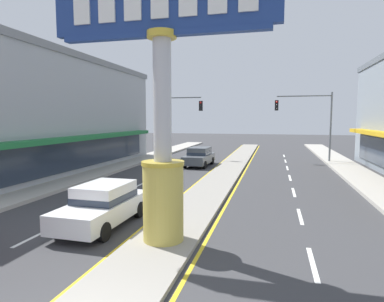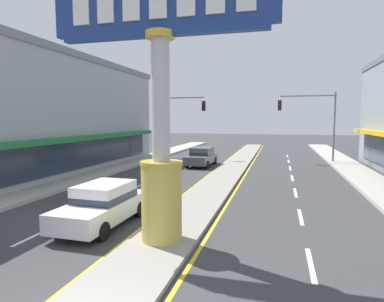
{
  "view_description": "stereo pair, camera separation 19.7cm",
  "coord_description": "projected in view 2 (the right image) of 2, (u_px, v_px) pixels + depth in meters",
  "views": [
    {
      "loc": [
        3.25,
        -4.15,
        3.89
      ],
      "look_at": [
        0.08,
        8.43,
        2.6
      ],
      "focal_mm": 30.41,
      "sensor_mm": 36.0,
      "label": 1
    },
    {
      "loc": [
        3.44,
        -4.1,
        3.89
      ],
      "look_at": [
        0.08,
        8.43,
        2.6
      ],
      "focal_mm": 30.41,
      "sensor_mm": 36.0,
      "label": 2
    }
  ],
  "objects": [
    {
      "name": "median_strip",
      "position": [
        227.0,
        174.0,
        22.5
      ],
      "size": [
        2.11,
        52.0,
        0.14
      ],
      "primitive_type": "cube",
      "color": "gray",
      "rests_on": "ground"
    },
    {
      "name": "sidewalk_left",
      "position": [
        97.0,
        173.0,
        22.87
      ],
      "size": [
        2.43,
        60.0,
        0.18
      ],
      "primitive_type": "cube",
      "color": "#ADA89E",
      "rests_on": "ground"
    },
    {
      "name": "sidewalk_right",
      "position": [
        377.0,
        186.0,
        18.29
      ],
      "size": [
        2.43,
        60.0,
        0.18
      ],
      "primitive_type": "cube",
      "color": "#ADA89E",
      "rests_on": "ground"
    },
    {
      "name": "lane_markings",
      "position": [
        223.0,
        178.0,
        21.21
      ],
      "size": [
        8.85,
        52.0,
        0.01
      ],
      "color": "silver",
      "rests_on": "ground"
    },
    {
      "name": "district_sign",
      "position": [
        161.0,
        113.0,
        9.74
      ],
      "size": [
        6.89,
        1.31,
        7.87
      ],
      "color": "gold",
      "rests_on": "median_strip"
    },
    {
      "name": "storefront_left",
      "position": [
        32.0,
        115.0,
        24.33
      ],
      "size": [
        10.71,
        22.75,
        8.4
      ],
      "color": "#999EA3",
      "rests_on": "ground"
    },
    {
      "name": "traffic_light_left_side",
      "position": [
        175.0,
        115.0,
        31.27
      ],
      "size": [
        4.86,
        0.46,
        6.2
      ],
      "color": "slate",
      "rests_on": "ground"
    },
    {
      "name": "traffic_light_right_side",
      "position": [
        313.0,
        115.0,
        28.48
      ],
      "size": [
        4.86,
        0.46,
        6.2
      ],
      "color": "slate",
      "rests_on": "ground"
    },
    {
      "name": "sedan_far_right_lane",
      "position": [
        103.0,
        204.0,
        11.87
      ],
      "size": [
        1.91,
        4.34,
        1.53
      ],
      "color": "white",
      "rests_on": "ground"
    },
    {
      "name": "sedan_near_left_lane",
      "position": [
        202.0,
        156.0,
        26.88
      ],
      "size": [
        1.98,
        4.37,
        1.53
      ],
      "color": "#4C5156",
      "rests_on": "ground"
    }
  ]
}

